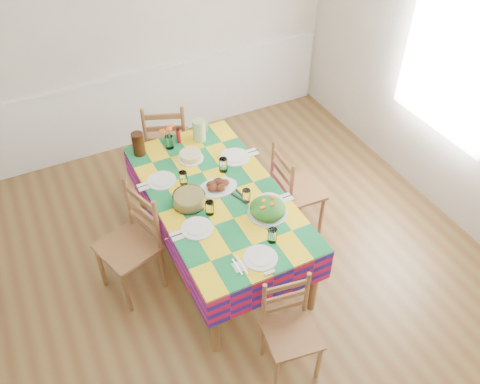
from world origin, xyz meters
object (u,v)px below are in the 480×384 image
object	(u,v)px
tea_pitcher	(138,144)
chair_near	(290,330)
dining_table	(217,201)
chair_far	(167,142)
green_pitcher	(199,130)
chair_left	(132,244)
meat_platter	(218,186)
chair_right	(294,191)

from	to	relation	value
tea_pitcher	chair_near	size ratio (longest dim) A/B	0.26
dining_table	chair_far	world-z (taller)	chair_far
green_pitcher	chair_left	size ratio (longest dim) A/B	0.21
dining_table	chair_far	distance (m)	1.27
green_pitcher	chair_far	xyz separation A→B (m)	(-0.20, 0.45, -0.38)
meat_platter	chair_left	distance (m)	0.88
tea_pitcher	chair_near	xyz separation A→B (m)	(0.42, -2.10, -0.45)
chair_left	chair_right	size ratio (longest dim) A/B	1.05
dining_table	green_pitcher	xyz separation A→B (m)	(0.18, 0.80, 0.19)
chair_near	chair_far	distance (m)	2.51
meat_platter	green_pitcher	bearing A→B (deg)	78.82
tea_pitcher	chair_left	distance (m)	0.98
meat_platter	chair_right	world-z (taller)	chair_right
dining_table	meat_platter	xyz separation A→B (m)	(0.03, 0.06, 0.11)
tea_pitcher	chair_right	size ratio (longest dim) A/B	0.23
meat_platter	green_pitcher	world-z (taller)	green_pitcher
green_pitcher	dining_table	bearing A→B (deg)	-102.72
chair_right	tea_pitcher	bearing A→B (deg)	58.17
meat_platter	chair_near	distance (m)	1.37
chair_left	meat_platter	bearing A→B (deg)	75.37
chair_near	chair_left	bearing A→B (deg)	131.04
dining_table	chair_left	distance (m)	0.81
chair_near	tea_pitcher	bearing A→B (deg)	110.27
dining_table	chair_left	xyz separation A→B (m)	(-0.79, 0.01, -0.18)
tea_pitcher	chair_far	xyz separation A→B (m)	(0.40, 0.41, -0.39)
meat_platter	tea_pitcher	size ratio (longest dim) A/B	1.54
chair_near	chair_left	xyz separation A→B (m)	(-0.80, 1.27, 0.08)
chair_left	chair_right	xyz separation A→B (m)	(1.58, -0.01, -0.03)
chair_left	tea_pitcher	bearing A→B (deg)	137.51
dining_table	green_pitcher	bearing A→B (deg)	77.28
meat_platter	chair_left	bearing A→B (deg)	-176.71
dining_table	chair_far	xyz separation A→B (m)	(-0.02, 1.25, -0.19)
dining_table	chair_right	xyz separation A→B (m)	(0.79, 0.00, -0.20)
green_pitcher	chair_near	distance (m)	2.11
chair_far	chair_left	xyz separation A→B (m)	(-0.77, -1.24, 0.01)
dining_table	tea_pitcher	bearing A→B (deg)	116.25
dining_table	tea_pitcher	world-z (taller)	tea_pitcher
meat_platter	chair_far	size ratio (longest dim) A/B	0.35
tea_pitcher	chair_left	bearing A→B (deg)	-114.56
meat_platter	green_pitcher	xyz separation A→B (m)	(0.15, 0.74, 0.08)
dining_table	chair_near	bearing A→B (deg)	-89.71
dining_table	meat_platter	bearing A→B (deg)	60.93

